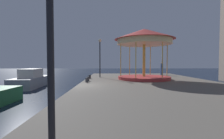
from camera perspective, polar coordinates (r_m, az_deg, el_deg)
ground_plane at (r=12.46m, az=-12.32°, el=-9.10°), size 120.00×120.00×0.00m
quay_dock at (r=12.71m, az=15.61°, el=-7.08°), size 12.04×26.38×0.80m
motorboat_grey at (r=18.62m, az=-26.69°, el=-3.34°), size 2.34×5.96×1.86m
carousel at (r=16.77m, az=11.42°, el=9.63°), size 6.07×6.07×5.13m
lamp_post_mid_promenade at (r=18.66m, az=-4.35°, el=6.55°), size 0.36×0.36×4.46m
bollard_center at (r=17.13m, az=-7.97°, el=-2.57°), size 0.24×0.24×0.40m
bollard_north at (r=14.83m, az=-8.59°, el=-3.34°), size 0.24×0.24×0.40m
bollard_south at (r=13.87m, az=-9.02°, el=-3.74°), size 0.24×0.24×0.40m
person_mid_promenade at (r=23.15m, az=17.37°, el=0.23°), size 0.34×0.34×1.82m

